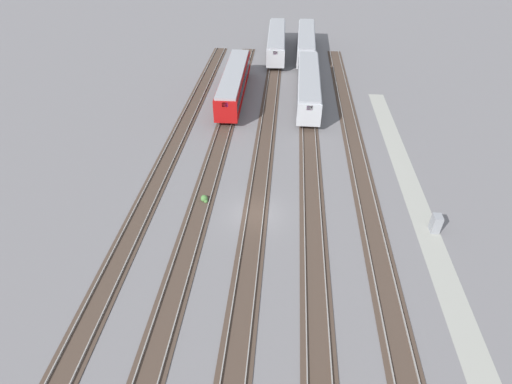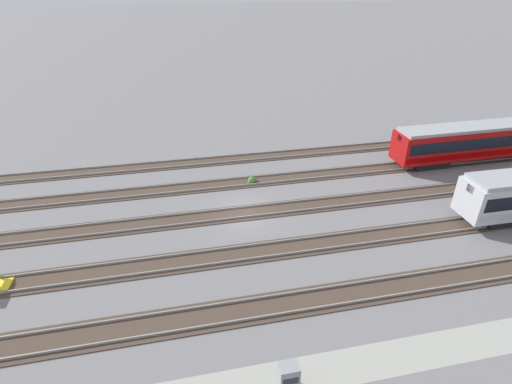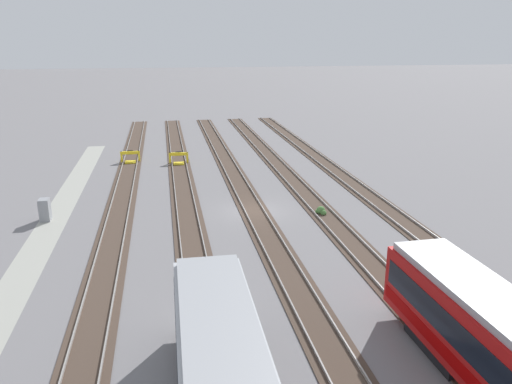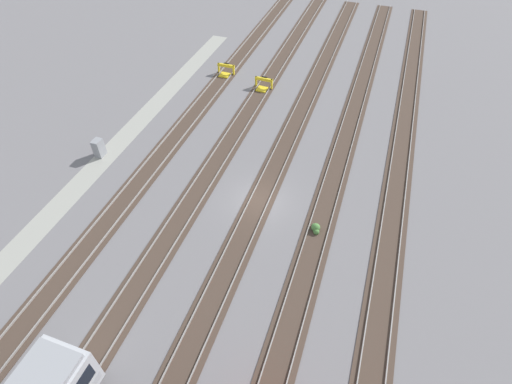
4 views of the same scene
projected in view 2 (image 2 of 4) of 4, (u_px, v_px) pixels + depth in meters
The scene contains 10 objects.
ground_plane at pixel (245, 213), 31.17m from camera, with size 400.00×400.00×0.00m, color slate.
service_walkway at pixel (301, 375), 18.82m from camera, with size 54.00×2.00×0.01m, color #9E9E93.
rail_track_nearest at pixel (277, 306), 22.63m from camera, with size 90.00×2.23×0.21m.
rail_track_near_inner at pixel (258, 252), 26.89m from camera, with size 90.00×2.23×0.21m.
rail_track_middle at pixel (245, 213), 31.15m from camera, with size 90.00×2.24×0.21m.
rail_track_far_inner at pixel (234, 183), 35.41m from camera, with size 90.00×2.23×0.21m.
rail_track_farthest at pixel (226, 160), 39.66m from camera, with size 90.00×2.23×0.21m.
subway_car_front_row_leftmost at pixel (482, 141), 38.78m from camera, with size 18.03×3.06×3.70m.
electrical_cabinet at pixel (288, 378), 17.82m from camera, with size 0.90×0.73×1.60m.
weed_clump at pixel (252, 180), 35.41m from camera, with size 0.92×0.70×0.64m.
Camera 2 is at (-4.60, -25.90, 16.83)m, focal length 28.00 mm.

